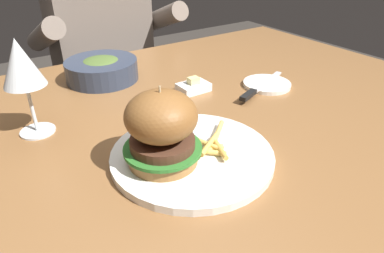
% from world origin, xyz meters
% --- Properties ---
extents(dining_table, '(1.39, 0.94, 0.74)m').
position_xyz_m(dining_table, '(0.00, 0.00, 0.66)').
color(dining_table, brown).
rests_on(dining_table, ground).
extents(main_plate, '(0.28, 0.28, 0.01)m').
position_xyz_m(main_plate, '(-0.08, -0.15, 0.75)').
color(main_plate, white).
rests_on(main_plate, dining_table).
extents(burger_sandwich, '(0.13, 0.13, 0.13)m').
position_xyz_m(burger_sandwich, '(-0.14, -0.15, 0.82)').
color(burger_sandwich, '#9E6B38').
rests_on(burger_sandwich, main_plate).
extents(fries_pile, '(0.11, 0.10, 0.02)m').
position_xyz_m(fries_pile, '(-0.05, -0.16, 0.76)').
color(fries_pile, '#EABC5B').
rests_on(fries_pile, main_plate).
extents(wine_glass, '(0.08, 0.08, 0.19)m').
position_xyz_m(wine_glass, '(-0.29, 0.09, 0.88)').
color(wine_glass, silver).
rests_on(wine_glass, dining_table).
extents(bread_plate, '(0.12, 0.12, 0.01)m').
position_xyz_m(bread_plate, '(0.25, 0.01, 0.74)').
color(bread_plate, white).
rests_on(bread_plate, dining_table).
extents(table_knife, '(0.20, 0.09, 0.01)m').
position_xyz_m(table_knife, '(0.21, -0.01, 0.75)').
color(table_knife, silver).
rests_on(table_knife, bread_plate).
extents(butter_dish, '(0.08, 0.05, 0.04)m').
position_xyz_m(butter_dish, '(0.08, 0.09, 0.75)').
color(butter_dish, white).
rests_on(butter_dish, dining_table).
extents(soup_bowl, '(0.19, 0.19, 0.06)m').
position_xyz_m(soup_bowl, '(-0.08, 0.28, 0.77)').
color(soup_bowl, '#2D384C').
rests_on(soup_bowl, dining_table).
extents(diner_person, '(0.51, 0.36, 1.18)m').
position_xyz_m(diner_person, '(0.09, 0.75, 0.56)').
color(diner_person, '#282833').
rests_on(diner_person, ground).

